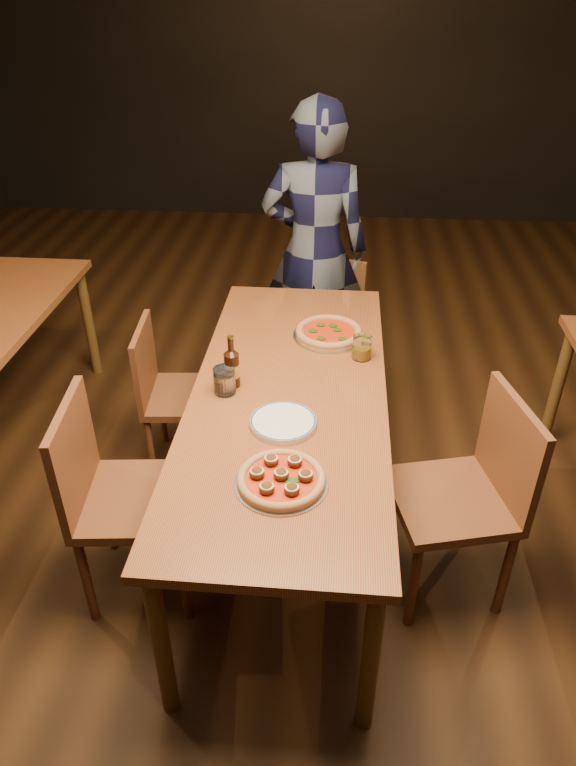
# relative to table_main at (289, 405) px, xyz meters

# --- Properties ---
(ground) EXTENTS (9.00, 9.00, 0.00)m
(ground) POSITION_rel_table_main_xyz_m (0.00, 0.00, -0.68)
(ground) COLOR black
(room_shell) EXTENTS (9.00, 9.00, 9.00)m
(room_shell) POSITION_rel_table_main_xyz_m (0.00, 0.00, 1.18)
(room_shell) COLOR black
(room_shell) RESTS_ON ground
(table_main) EXTENTS (0.80, 2.00, 0.75)m
(table_main) POSITION_rel_table_main_xyz_m (0.00, 0.00, 0.00)
(table_main) COLOR maroon
(table_main) RESTS_ON ground
(chair_main_nw) EXTENTS (0.48, 0.48, 0.94)m
(chair_main_nw) POSITION_rel_table_main_xyz_m (-0.57, -0.39, -0.21)
(chair_main_nw) COLOR #572B17
(chair_main_nw) RESTS_ON ground
(chair_main_sw) EXTENTS (0.42, 0.42, 0.84)m
(chair_main_sw) POSITION_rel_table_main_xyz_m (-0.56, 0.41, -0.26)
(chair_main_sw) COLOR #572B17
(chair_main_sw) RESTS_ON ground
(chair_main_e) EXTENTS (0.54, 0.54, 0.94)m
(chair_main_e) POSITION_rel_table_main_xyz_m (0.66, -0.29, -0.21)
(chair_main_e) COLOR #572B17
(chair_main_e) RESTS_ON ground
(chair_end) EXTENTS (0.48, 0.48, 0.81)m
(chair_end) POSITION_rel_table_main_xyz_m (0.10, 1.22, -0.27)
(chair_end) COLOR #572B17
(chair_end) RESTS_ON ground
(pizza_meatball) EXTENTS (0.32, 0.32, 0.06)m
(pizza_meatball) POSITION_rel_table_main_xyz_m (0.02, -0.57, 0.09)
(pizza_meatball) COLOR #B7B7BF
(pizza_meatball) RESTS_ON table_main
(pizza_margherita) EXTENTS (0.34, 0.34, 0.04)m
(pizza_margherita) POSITION_rel_table_main_xyz_m (0.15, 0.48, 0.09)
(pizza_margherita) COLOR #B7B7BF
(pizza_margherita) RESTS_ON table_main
(plate_stack) EXTENTS (0.25, 0.25, 0.02)m
(plate_stack) POSITION_rel_table_main_xyz_m (-0.00, -0.24, 0.08)
(plate_stack) COLOR white
(plate_stack) RESTS_ON table_main
(beer_bottle) EXTENTS (0.06, 0.06, 0.23)m
(beer_bottle) POSITION_rel_table_main_xyz_m (-0.24, 0.02, 0.15)
(beer_bottle) COLOR black
(beer_bottle) RESTS_ON table_main
(water_glass) EXTENTS (0.09, 0.09, 0.11)m
(water_glass) POSITION_rel_table_main_xyz_m (-0.26, -0.03, 0.13)
(water_glass) COLOR white
(water_glass) RESTS_ON table_main
(amber_glass) EXTENTS (0.09, 0.09, 0.11)m
(amber_glass) POSITION_rel_table_main_xyz_m (0.30, 0.29, 0.12)
(amber_glass) COLOR #9E6911
(amber_glass) RESTS_ON table_main
(diner) EXTENTS (0.62, 0.41, 1.69)m
(diner) POSITION_rel_table_main_xyz_m (0.04, 1.31, 0.17)
(diner) COLOR black
(diner) RESTS_ON ground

